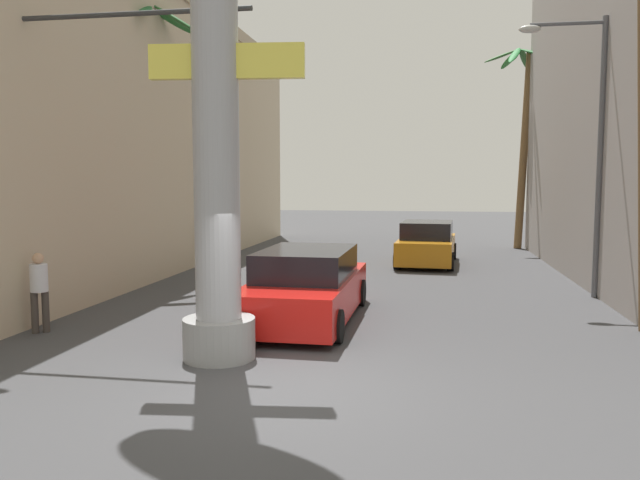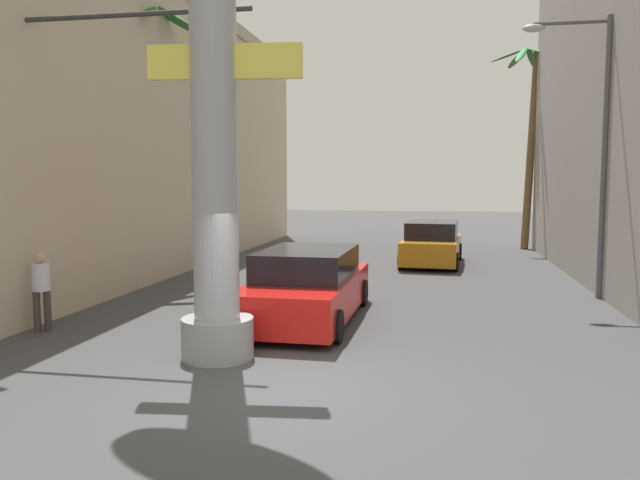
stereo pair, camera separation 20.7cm
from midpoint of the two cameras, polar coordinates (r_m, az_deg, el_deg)
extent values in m
plane|color=#424244|center=(18.90, 2.92, -3.80)|extent=(88.92, 88.92, 0.00)
cube|color=#C6B293|center=(23.84, -21.99, 8.52)|extent=(8.68, 26.70, 8.95)
cube|color=tan|center=(24.58, -22.41, 19.57)|extent=(8.86, 27.23, 0.50)
cylinder|color=#9E9EA3|center=(10.64, -10.06, 10.63)|extent=(0.77, 0.77, 8.02)
cylinder|color=gray|center=(10.93, -9.74, -8.84)|extent=(1.23, 1.23, 0.70)
cube|color=#F2E04C|center=(10.71, -9.10, 15.81)|extent=(2.57, 0.43, 0.56)
cylinder|color=#59595E|center=(17.54, 23.93, 6.74)|extent=(0.16, 0.16, 7.14)
cylinder|color=#59595E|center=(17.77, 21.37, 17.95)|extent=(1.83, 0.10, 0.10)
ellipsoid|color=beige|center=(17.60, 18.30, 17.84)|extent=(0.56, 0.28, 0.20)
cylinder|color=#333333|center=(14.43, -27.21, 5.39)|extent=(0.14, 0.14, 6.34)
cylinder|color=#333333|center=(13.41, -18.24, 19.01)|extent=(5.27, 0.10, 0.10)
cube|color=black|center=(12.59, -10.35, 18.01)|extent=(0.24, 0.24, 0.70)
sphere|color=red|center=(12.52, -10.58, 19.11)|extent=(0.14, 0.14, 0.14)
sphere|color=yellow|center=(12.47, -10.56, 18.13)|extent=(0.14, 0.14, 0.14)
sphere|color=green|center=(12.42, -10.54, 17.14)|extent=(0.14, 0.14, 0.14)
cylinder|color=black|center=(15.58, -3.66, -4.60)|extent=(0.23, 0.64, 0.64)
cylinder|color=black|center=(15.22, 3.31, -4.83)|extent=(0.23, 0.64, 0.64)
cylinder|color=black|center=(12.21, -7.88, -7.44)|extent=(0.23, 0.64, 0.64)
cylinder|color=black|center=(11.76, 1.02, -7.90)|extent=(0.23, 0.64, 0.64)
cube|color=red|center=(13.61, -1.66, -5.03)|extent=(2.10, 5.15, 0.80)
cube|color=black|center=(13.50, -1.67, -2.11)|extent=(1.89, 2.85, 0.60)
cylinder|color=black|center=(24.68, 7.67, -0.92)|extent=(0.26, 0.65, 0.64)
cylinder|color=black|center=(24.56, 11.84, -1.02)|extent=(0.26, 0.65, 0.64)
cylinder|color=black|center=(21.56, 6.79, -1.83)|extent=(0.26, 0.65, 0.64)
cylinder|color=black|center=(21.42, 11.58, -1.94)|extent=(0.26, 0.65, 0.64)
cube|color=#BF7214|center=(23.01, 9.49, -0.80)|extent=(2.20, 4.64, 0.80)
cube|color=black|center=(22.94, 9.52, 0.94)|extent=(1.91, 2.60, 0.60)
cylinder|color=brown|center=(19.66, -15.62, 8.11)|extent=(0.38, 0.49, 8.04)
ellipsoid|color=#2A632D|center=(19.93, -13.29, 19.03)|extent=(1.52, 0.50, 0.96)
ellipsoid|color=#246B2D|center=(20.63, -13.57, 18.86)|extent=(1.21, 1.54, 0.64)
ellipsoid|color=#285F2D|center=(21.01, -15.57, 18.46)|extent=(0.94, 1.60, 0.76)
ellipsoid|color=#26622D|center=(20.47, -18.03, 18.80)|extent=(1.64, 0.55, 0.70)
ellipsoid|color=#25662D|center=(19.72, -17.77, 19.09)|extent=(1.05, 1.49, 0.94)
ellipsoid|color=#1E622D|center=(19.39, -15.98, 19.56)|extent=(0.85, 1.61, 0.77)
cylinder|color=brown|center=(14.51, -26.59, 9.41)|extent=(0.41, 0.48, 8.37)
cylinder|color=brown|center=(29.50, 17.95, 7.76)|extent=(0.73, 0.90, 8.73)
ellipsoid|color=#2C6A2D|center=(30.14, 19.18, 15.63)|extent=(1.55, 0.55, 0.78)
ellipsoid|color=#2E5C2D|center=(30.87, 18.10, 15.33)|extent=(0.99, 1.47, 0.89)
ellipsoid|color=#2D722D|center=(30.82, 16.79, 15.51)|extent=(0.93, 1.57, 0.70)
ellipsoid|color=#31652D|center=(29.92, 16.05, 15.87)|extent=(1.59, 0.60, 0.67)
ellipsoid|color=#1F722D|center=(29.35, 17.16, 15.86)|extent=(0.89, 1.47, 0.94)
ellipsoid|color=#256B2D|center=(29.58, 18.75, 15.92)|extent=(1.24, 1.46, 0.65)
cylinder|color=#3F3833|center=(13.77, -24.18, -6.00)|extent=(0.14, 0.14, 0.83)
cylinder|color=#3F3833|center=(13.76, -25.02, -6.04)|extent=(0.14, 0.14, 0.83)
cylinder|color=silver|center=(13.65, -24.72, -3.16)|extent=(0.48, 0.48, 0.56)
sphere|color=tan|center=(13.60, -24.78, -1.53)|extent=(0.22, 0.22, 0.22)
camera|label=1|loc=(0.10, -90.48, -0.05)|focal=35.00mm
camera|label=2|loc=(0.10, 89.52, 0.05)|focal=35.00mm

